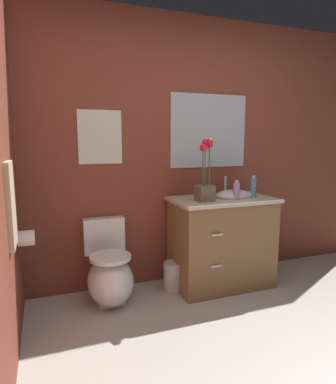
% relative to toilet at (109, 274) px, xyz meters
% --- Properties ---
extents(wall_back, '(4.43, 0.05, 2.50)m').
position_rel_toilet_xyz_m(wall_back, '(0.94, 0.30, 1.01)').
color(wall_back, brown).
rests_on(wall_back, ground_plane).
extents(toilet, '(0.38, 0.59, 0.69)m').
position_rel_toilet_xyz_m(toilet, '(0.00, 0.00, 0.00)').
color(toilet, white).
rests_on(toilet, ground_plane).
extents(vanity_cabinet, '(0.94, 0.56, 1.02)m').
position_rel_toilet_xyz_m(vanity_cabinet, '(1.06, -0.03, 0.19)').
color(vanity_cabinet, brown).
rests_on(vanity_cabinet, ground_plane).
extents(flower_vase, '(0.14, 0.14, 0.54)m').
position_rel_toilet_xyz_m(flower_vase, '(0.83, -0.11, 0.78)').
color(flower_vase, brown).
rests_on(flower_vase, vanity_cabinet).
extents(soap_bottle, '(0.06, 0.06, 0.20)m').
position_rel_toilet_xyz_m(soap_bottle, '(1.34, -0.09, 0.69)').
color(soap_bottle, teal).
rests_on(soap_bottle, vanity_cabinet).
extents(lotion_bottle, '(0.06, 0.06, 0.17)m').
position_rel_toilet_xyz_m(lotion_bottle, '(1.13, -0.13, 0.67)').
color(lotion_bottle, '#B28CBF').
rests_on(lotion_bottle, vanity_cabinet).
extents(trash_bin, '(0.18, 0.18, 0.27)m').
position_rel_toilet_xyz_m(trash_bin, '(0.58, -0.00, -0.11)').
color(trash_bin, '#B7B7BC').
rests_on(trash_bin, ground_plane).
extents(wall_poster, '(0.38, 0.01, 0.46)m').
position_rel_toilet_xyz_m(wall_poster, '(0.00, 0.27, 1.15)').
color(wall_poster, silver).
extents(wall_mirror, '(0.80, 0.01, 0.70)m').
position_rel_toilet_xyz_m(wall_mirror, '(1.05, 0.27, 1.21)').
color(wall_mirror, '#B2BCC6').
extents(hanging_towel, '(0.03, 0.28, 0.52)m').
position_rel_toilet_xyz_m(hanging_towel, '(-0.67, -0.50, 0.74)').
color(hanging_towel, tan).
extents(toilet_paper_roll, '(0.11, 0.11, 0.11)m').
position_rel_toilet_xyz_m(toilet_paper_roll, '(-0.61, -0.20, 0.44)').
color(toilet_paper_roll, white).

